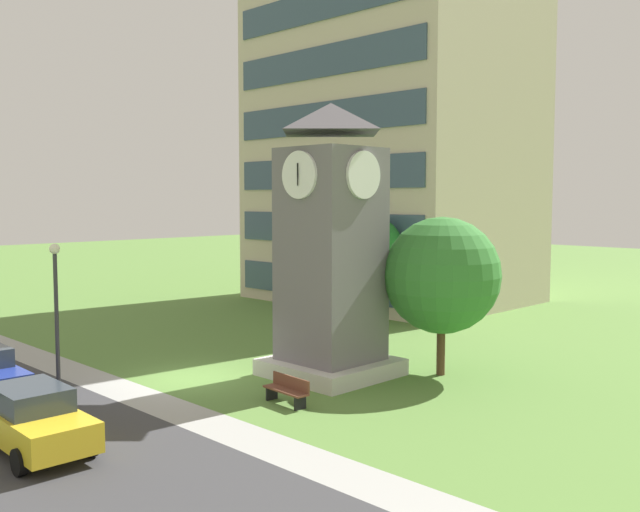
{
  "coord_description": "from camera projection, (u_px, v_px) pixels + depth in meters",
  "views": [
    {
      "loc": [
        20.95,
        -14.45,
        6.52
      ],
      "look_at": [
        1.56,
        4.93,
        4.29
      ],
      "focal_mm": 39.42,
      "sensor_mm": 36.0,
      "label": 1
    }
  ],
  "objects": [
    {
      "name": "tree_by_building",
      "position": [
        442.0,
        275.0,
        25.8
      ],
      "size": [
        4.3,
        4.3,
        5.87
      ],
      "color": "#513823",
      "rests_on": "ground"
    },
    {
      "name": "street_lamp",
      "position": [
        56.0,
        296.0,
        24.23
      ],
      "size": [
        0.36,
        0.36,
        4.99
      ],
      "color": "#333338",
      "rests_on": "ground"
    },
    {
      "name": "ground_plane",
      "position": [
        194.0,
        379.0,
        25.48
      ],
      "size": [
        160.0,
        160.0,
        0.0
      ],
      "primitive_type": "plane",
      "color": "#567F38"
    },
    {
      "name": "office_building",
      "position": [
        392.0,
        100.0,
        44.71
      ],
      "size": [
        15.78,
        12.52,
        25.6
      ],
      "color": "beige",
      "rests_on": "ground"
    },
    {
      "name": "kerb_strip",
      "position": [
        129.0,
        393.0,
        23.65
      ],
      "size": [
        120.0,
        1.6,
        0.01
      ],
      "primitive_type": "cube",
      "color": "#9E9E99",
      "rests_on": "ground"
    },
    {
      "name": "clock_tower",
      "position": [
        331.0,
        256.0,
        25.69
      ],
      "size": [
        4.1,
        4.1,
        9.96
      ],
      "color": "slate",
      "rests_on": "ground"
    },
    {
      "name": "park_bench",
      "position": [
        287.0,
        390.0,
        22.32
      ],
      "size": [
        1.83,
        0.6,
        0.88
      ],
      "color": "brown",
      "rests_on": "ground"
    },
    {
      "name": "tree_near_tower",
      "position": [
        372.0,
        248.0,
        36.83
      ],
      "size": [
        3.25,
        3.25,
        5.61
      ],
      "color": "#513823",
      "rests_on": "ground"
    },
    {
      "name": "parked_car_yellow",
      "position": [
        33.0,
        419.0,
        18.1
      ],
      "size": [
        4.32,
        2.06,
        1.69
      ],
      "color": "gold",
      "rests_on": "ground"
    }
  ]
}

